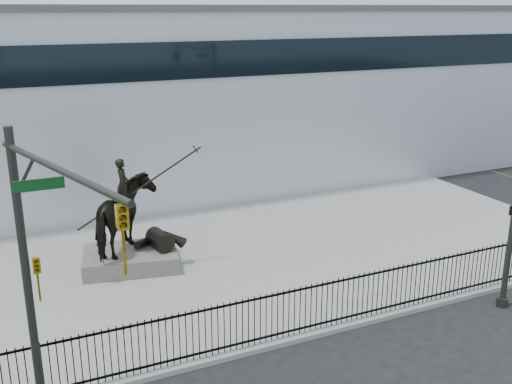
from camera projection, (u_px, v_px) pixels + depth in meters
name	position (u px, v px, depth m)	size (l,w,h in m)	color
ground	(316.00, 361.00, 16.24)	(120.00, 120.00, 0.00)	black
plaza	(221.00, 263.00, 22.28)	(30.00, 12.00, 0.15)	gray
building	(130.00, 98.00, 32.23)	(44.00, 14.00, 9.00)	silver
picket_fence	(295.00, 311.00, 17.05)	(22.10, 0.10, 1.50)	black
statue_plinth	(131.00, 259.00, 21.70)	(3.32, 2.29, 0.62)	#504E49
equestrian_statue	(130.00, 217.00, 21.23)	(4.18, 3.04, 3.61)	black
traffic_signal_left	(42.00, 281.00, 11.79)	(1.52, 4.84, 7.00)	#262924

